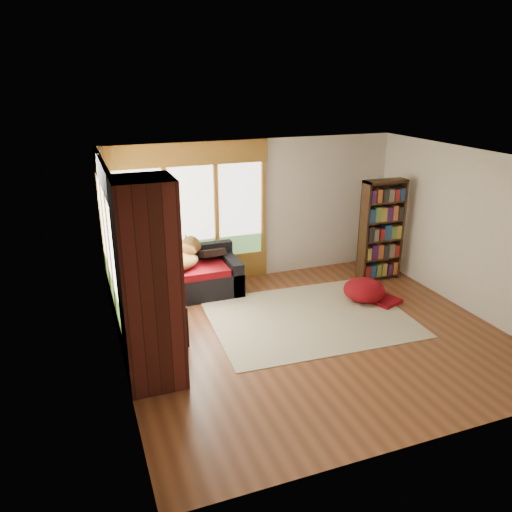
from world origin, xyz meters
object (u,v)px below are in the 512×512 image
object	(u,v)px
area_rug	(309,317)
dog_brindle	(141,285)
brick_chimney	(150,286)
sectional_sofa	(161,291)
dog_tan	(181,256)
pouf	(364,289)
bookshelf	(381,231)

from	to	relation	value
area_rug	dog_brindle	world-z (taller)	dog_brindle
brick_chimney	dog_brindle	distance (m)	1.43
sectional_sofa	dog_tan	distance (m)	0.68
area_rug	pouf	world-z (taller)	pouf
sectional_sofa	pouf	size ratio (longest dim) A/B	3.09
area_rug	pouf	size ratio (longest dim) A/B	4.35
pouf	dog_brindle	distance (m)	3.76
dog_brindle	brick_chimney	bearing A→B (deg)	147.73
bookshelf	dog_tan	size ratio (longest dim) A/B	1.98
area_rug	bookshelf	bearing A→B (deg)	27.84
bookshelf	pouf	size ratio (longest dim) A/B	2.66
brick_chimney	area_rug	bearing A→B (deg)	18.64
bookshelf	dog_tan	world-z (taller)	bookshelf
sectional_sofa	pouf	bearing A→B (deg)	-17.20
bookshelf	dog_tan	xyz separation A→B (m)	(-3.69, 0.42, -0.18)
sectional_sofa	dog_tan	bearing A→B (deg)	31.93
bookshelf	pouf	distance (m)	1.33
area_rug	dog_brindle	xyz separation A→B (m)	(-2.55, 0.46, 0.77)
pouf	dog_brindle	bearing A→B (deg)	177.00
brick_chimney	dog_brindle	world-z (taller)	brick_chimney
pouf	area_rug	bearing A→B (deg)	-167.33
brick_chimney	dog_brindle	xyz separation A→B (m)	(0.04, 1.33, -0.52)
bookshelf	sectional_sofa	bearing A→B (deg)	177.98
brick_chimney	dog_tan	bearing A→B (deg)	69.79
brick_chimney	dog_tan	world-z (taller)	brick_chimney
brick_chimney	sectional_sofa	world-z (taller)	brick_chimney
pouf	dog_tan	xyz separation A→B (m)	(-2.90, 1.18, 0.57)
dog_brindle	dog_tan	bearing A→B (deg)	-69.69
bookshelf	brick_chimney	bearing A→B (deg)	-157.25
sectional_sofa	bookshelf	distance (m)	4.15
brick_chimney	sectional_sofa	distance (m)	2.32
area_rug	pouf	bearing A→B (deg)	12.67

